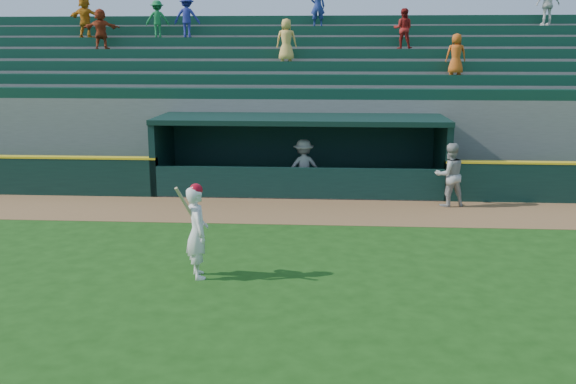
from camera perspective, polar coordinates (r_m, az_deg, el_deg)
name	(u,v)px	position (r m, az deg, el deg)	size (l,w,h in m)	color
ground	(283,267)	(13.92, -0.45, -6.66)	(120.00, 120.00, 0.00)	#184210
warning_track	(296,211)	(18.61, 0.68, -1.70)	(40.00, 3.00, 0.01)	brown
dugout_player_front	(450,175)	(19.64, 14.17, 1.49)	(0.92, 0.72, 1.90)	#A6A6A1
dugout_player_inside	(303,167)	(20.65, 1.39, 2.23)	(1.15, 0.66, 1.79)	#989893
dugout	(301,149)	(21.39, 1.16, 3.85)	(9.40, 2.80, 2.46)	slate
stands	(306,106)	(25.80, 1.59, 7.67)	(34.50, 6.25, 7.59)	slate
batter_at_plate	(197,231)	(13.17, -8.08, -3.43)	(0.68, 0.85, 1.98)	white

